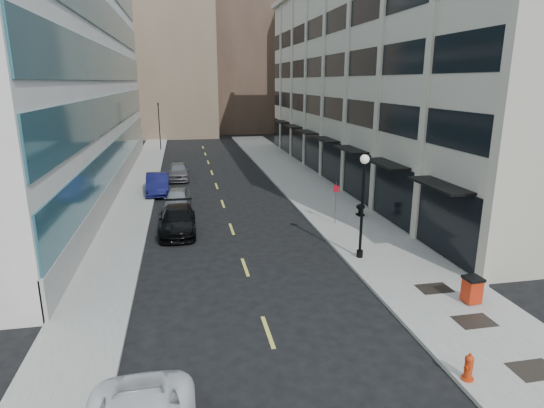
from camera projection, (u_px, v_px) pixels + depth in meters
name	position (u px, v px, depth m)	size (l,w,h in m)	color
ground	(279.00, 365.00, 14.48)	(160.00, 160.00, 0.00)	black
sidewalk_right	(321.00, 198.00, 34.80)	(5.00, 80.00, 0.15)	gray
sidewalk_left	(131.00, 207.00, 32.19)	(3.00, 80.00, 0.15)	gray
building_right	(401.00, 78.00, 40.84)	(15.30, 46.50, 18.25)	#B8AF9C
building_left	(1.00, 64.00, 34.46)	(16.14, 46.00, 20.00)	silver
skyline_tan_near	(170.00, 48.00, 74.45)	(14.00, 18.00, 28.00)	#816954
skyline_brown	(239.00, 32.00, 79.69)	(12.00, 16.00, 34.00)	brown
skyline_tan_far	(116.00, 68.00, 82.84)	(12.00, 14.00, 22.00)	#816954
skyline_stone	(302.00, 73.00, 77.71)	(10.00, 14.00, 20.00)	#B8AF9C
grate_near	(534.00, 370.00, 13.96)	(1.40, 1.00, 0.01)	black
grate_mid	(474.00, 321.00, 16.80)	(1.40, 1.00, 0.01)	black
grate_far	(434.00, 288.00, 19.45)	(1.40, 1.00, 0.01)	black
road_centerline	(227.00, 215.00, 30.58)	(0.15, 68.20, 0.01)	#D8CC4C
traffic_signal	(158.00, 106.00, 57.41)	(0.66, 0.66, 6.98)	black
car_black_pickup	(178.00, 220.00, 26.94)	(2.11, 5.18, 1.50)	black
car_silver_sedan	(177.00, 199.00, 31.79)	(1.75, 4.36, 1.48)	gray
car_blue_sedan	(158.00, 184.00, 36.21)	(1.72, 4.94, 1.63)	#14154B
car_grey_sedan	(178.00, 171.00, 41.40)	(1.88, 4.67, 1.59)	slate
fire_hydrant	(469.00, 367.00, 13.42)	(0.35, 0.35, 0.87)	red
trash_bin	(472.00, 289.00, 18.08)	(0.71, 0.78, 1.10)	#B7240C
lamppost	(363.00, 197.00, 22.11)	(0.44, 0.44, 5.34)	black
sign_post	(336.00, 198.00, 27.89)	(0.30, 0.13, 2.61)	slate
urn_planter	(360.00, 209.00, 29.87)	(0.57, 0.57, 0.79)	black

